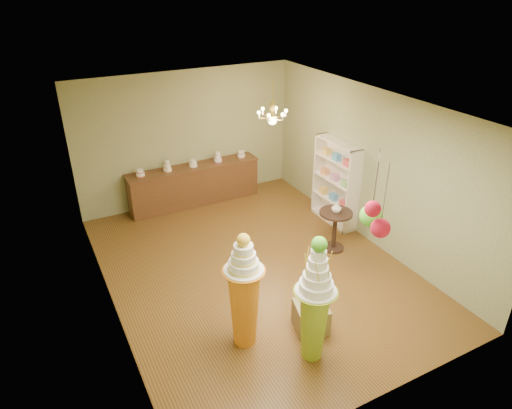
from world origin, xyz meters
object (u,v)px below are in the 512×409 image
pedestal_orange (244,299)px  round_table (335,225)px  pedestal_green (314,310)px  sideboard (195,184)px

pedestal_orange → round_table: size_ratio=2.26×
pedestal_green → pedestal_orange: (-0.71, 0.68, -0.03)m
pedestal_green → sideboard: size_ratio=0.64×
sideboard → pedestal_green: bearing=-92.9°
pedestal_green → round_table: pedestal_green is taller
pedestal_orange → round_table: (2.64, 1.44, -0.25)m
pedestal_orange → sideboard: bearing=77.8°
pedestal_green → sideboard: (0.27, 5.21, -0.33)m
pedestal_orange → round_table: pedestal_orange is taller
pedestal_green → round_table: bearing=47.6°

